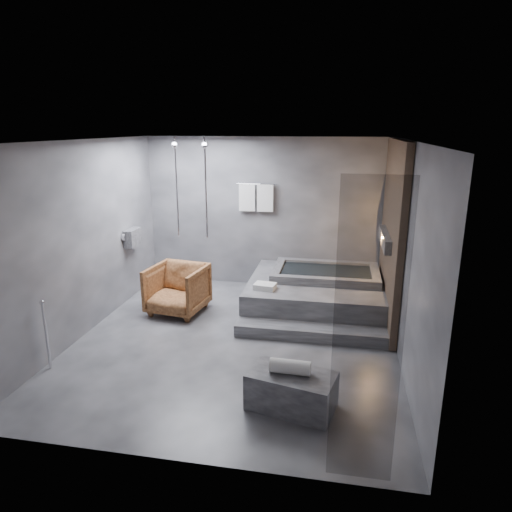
# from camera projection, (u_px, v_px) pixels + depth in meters

# --- Properties ---
(room) EXTENTS (5.00, 5.04, 2.82)m
(room) POSITION_uv_depth(u_px,v_px,m) (266.00, 220.00, 6.26)
(room) COLOR #323235
(room) RESTS_ON ground
(tub_deck) EXTENTS (2.20, 2.00, 0.50)m
(tub_deck) POSITION_uv_depth(u_px,v_px,m) (315.00, 294.00, 7.70)
(tub_deck) COLOR #38383B
(tub_deck) RESTS_ON ground
(tub_step) EXTENTS (2.20, 0.36, 0.18)m
(tub_step) POSITION_uv_depth(u_px,v_px,m) (310.00, 332.00, 6.63)
(tub_step) COLOR #38383B
(tub_step) RESTS_ON ground
(concrete_bench) EXTENTS (1.02, 0.71, 0.42)m
(concrete_bench) POSITION_uv_depth(u_px,v_px,m) (291.00, 391.00, 4.96)
(concrete_bench) COLOR #333335
(concrete_bench) RESTS_ON ground
(driftwood_chair) EXTENTS (0.97, 1.00, 0.80)m
(driftwood_chair) POSITION_uv_depth(u_px,v_px,m) (177.00, 289.00, 7.48)
(driftwood_chair) COLOR #4B2712
(driftwood_chair) RESTS_ON ground
(rolled_towel) EXTENTS (0.45, 0.18, 0.16)m
(rolled_towel) POSITION_uv_depth(u_px,v_px,m) (290.00, 367.00, 4.88)
(rolled_towel) COLOR white
(rolled_towel) RESTS_ON concrete_bench
(deck_towel) EXTENTS (0.36, 0.29, 0.09)m
(deck_towel) POSITION_uv_depth(u_px,v_px,m) (265.00, 286.00, 7.19)
(deck_towel) COLOR silver
(deck_towel) RESTS_ON tub_deck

